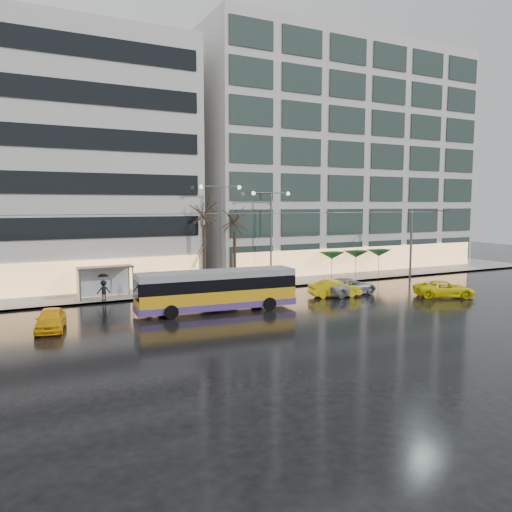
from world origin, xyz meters
TOP-DOWN VIEW (x-y plane):
  - ground at (0.00, 0.00)m, footprint 140.00×140.00m
  - sidewalk at (2.00, 14.00)m, footprint 80.00×10.00m
  - kerb at (2.00, 9.05)m, footprint 80.00×0.10m
  - building_right at (19.00, 19.00)m, footprint 32.00×14.00m
  - trolleybus at (-1.81, 2.56)m, footprint 11.40×4.75m
  - catenary at (1.00, 7.94)m, footprint 42.24×5.12m
  - bus_shelter at (-8.38, 10.69)m, footprint 4.20×1.60m
  - street_lamp_near at (2.00, 10.80)m, footprint 3.96×0.36m
  - street_lamp_far at (7.00, 10.80)m, footprint 3.96×0.36m
  - tree_a at (0.50, 11.00)m, footprint 3.20×3.20m
  - tree_b at (3.50, 11.20)m, footprint 3.20×3.20m
  - parasol_a at (14.00, 11.00)m, footprint 2.50×2.50m
  - parasol_b at (17.00, 11.00)m, footprint 2.50×2.50m
  - parasol_c at (20.00, 11.00)m, footprint 2.50×2.50m
  - taxi_a at (-12.72, 2.07)m, footprint 2.28×4.11m
  - taxi_b at (8.89, 3.39)m, footprint 4.40×2.33m
  - taxi_c at (16.73, -0.80)m, footprint 5.25×4.16m
  - sedan_silver at (10.48, 3.61)m, footprint 5.25×2.81m
  - pedestrian_a at (-4.92, 9.40)m, footprint 1.19×1.20m
  - pedestrian_b at (-6.32, 12.11)m, footprint 1.04×0.86m
  - pedestrian_c at (-8.35, 9.40)m, footprint 1.05×0.87m

SIDE VIEW (x-z plane):
  - ground at x=0.00m, z-range 0.00..0.00m
  - sidewalk at x=2.00m, z-range 0.00..0.15m
  - kerb at x=2.00m, z-range 0.00..0.15m
  - taxi_a at x=-12.72m, z-range 0.00..1.32m
  - taxi_c at x=16.73m, z-range 0.00..1.33m
  - taxi_b at x=8.89m, z-range 0.00..1.38m
  - sedan_silver at x=10.48m, z-range 0.00..1.40m
  - pedestrian_b at x=-6.32m, z-range 0.15..2.07m
  - pedestrian_c at x=-8.35m, z-range 0.21..2.32m
  - trolleybus at x=-1.81m, z-range -1.20..4.02m
  - pedestrian_a at x=-4.92m, z-range 0.48..2.67m
  - bus_shelter at x=-8.38m, z-range 0.71..3.22m
  - parasol_a at x=14.00m, z-range 1.12..3.77m
  - parasol_b at x=17.00m, z-range 1.12..3.77m
  - parasol_c at x=20.00m, z-range 1.12..3.77m
  - catenary at x=1.00m, z-range 0.75..7.75m
  - street_lamp_far at x=7.00m, z-range 1.45..9.98m
  - street_lamp_near at x=2.00m, z-range 1.48..10.51m
  - tree_b at x=3.50m, z-range 2.55..10.25m
  - tree_a at x=0.50m, z-range 2.89..11.29m
  - building_right at x=19.00m, z-range 0.15..25.15m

